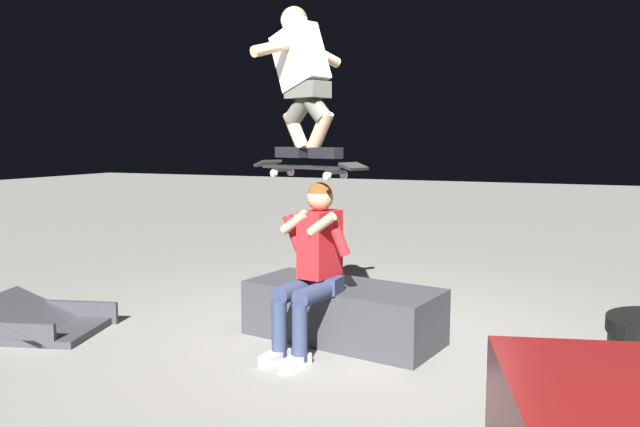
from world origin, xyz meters
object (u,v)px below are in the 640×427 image
at_px(skater_airborne, 302,75).
at_px(kicker_ramp, 41,326).
at_px(ledge_box_main, 343,312).
at_px(skateboard, 308,168).
at_px(person_sitting_on_ledge, 312,261).

distance_m(skater_airborne, kicker_ramp, 2.98).
bearing_deg(kicker_ramp, ledge_box_main, -160.50).
bearing_deg(skater_airborne, skateboard, 159.30).
relative_size(ledge_box_main, person_sitting_on_ledge, 1.21).
bearing_deg(skateboard, skater_airborne, -20.70).
relative_size(skateboard, skater_airborne, 0.92).
xyz_separation_m(person_sitting_on_ledge, skater_airborne, (0.13, -0.12, 1.37)).
bearing_deg(skateboard, person_sitting_on_ledge, 129.20).
distance_m(ledge_box_main, skateboard, 1.21).
xyz_separation_m(skater_airborne, kicker_ramp, (2.12, 0.57, -2.01)).
bearing_deg(ledge_box_main, person_sitting_on_ledge, 74.64).
distance_m(skateboard, kicker_ramp, 2.60).
relative_size(skater_airborne, kicker_ramp, 1.04).
bearing_deg(kicker_ramp, person_sitting_on_ledge, -168.52).
bearing_deg(person_sitting_on_ledge, kicker_ramp, 11.48).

